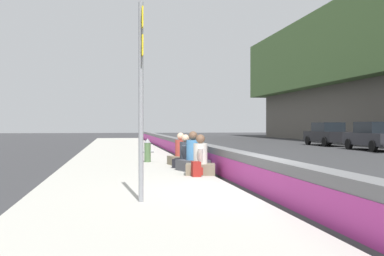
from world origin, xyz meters
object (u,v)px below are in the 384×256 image
object	(u,v)px
fire_hydrant	(148,150)
seated_person_far	(181,155)
parked_car_midline	(327,134)
route_sign_post	(141,87)
backpack	(197,169)
seated_person_foreground	(200,162)
seated_person_middle	(193,158)
seated_person_rear	(185,157)
parked_car_fourth	(374,136)

from	to	relation	value
fire_hydrant	seated_person_far	bearing A→B (deg)	-141.46
parked_car_midline	route_sign_post	bearing A→B (deg)	147.46
seated_person_far	backpack	world-z (taller)	seated_person_far
seated_person_foreground	seated_person_middle	xyz separation A→B (m)	(1.23, -0.00, 0.02)
seated_person_rear	parked_car_fourth	distance (m)	16.57
backpack	parked_car_fourth	xyz separation A→B (m)	(13.02, -13.02, 0.53)
seated_person_far	seated_person_rear	bearing A→B (deg)	-179.88
backpack	parked_car_midline	xyz separation A→B (m)	(19.51, -13.21, 0.53)
seated_person_middle	seated_person_far	size ratio (longest dim) A/B	1.07
fire_hydrant	parked_car_midline	size ratio (longest dim) A/B	0.20
route_sign_post	parked_car_midline	distance (m)	27.76
seated_person_rear	parked_car_fourth	xyz separation A→B (m)	(10.37, -12.91, 0.39)
seated_person_rear	seated_person_far	distance (m)	1.09
route_sign_post	seated_person_foreground	world-z (taller)	route_sign_post
route_sign_post	seated_person_middle	size ratio (longest dim) A/B	3.02
parked_car_fourth	backpack	bearing A→B (deg)	134.99
seated_person_rear	backpack	size ratio (longest dim) A/B	2.69
backpack	seated_person_rear	bearing A→B (deg)	-2.30
fire_hydrant	seated_person_foreground	bearing A→B (deg)	-166.22
fire_hydrant	backpack	size ratio (longest dim) A/B	2.20
seated_person_middle	seated_person_far	world-z (taller)	seated_person_middle
seated_person_far	parked_car_midline	size ratio (longest dim) A/B	0.25
route_sign_post	seated_person_rear	world-z (taller)	route_sign_post
route_sign_post	seated_person_far	size ratio (longest dim) A/B	3.23
backpack	seated_person_middle	bearing A→B (deg)	-6.49
route_sign_post	backpack	xyz separation A→B (m)	(3.86, -1.70, -1.88)
parked_car_fourth	seated_person_foreground	bearing A→B (deg)	134.45
parked_car_fourth	parked_car_midline	bearing A→B (deg)	-1.67
fire_hydrant	seated_person_rear	xyz separation A→B (m)	(-2.42, -1.06, -0.11)
seated_person_middle	parked_car_fourth	xyz separation A→B (m)	(11.36, -12.83, 0.35)
route_sign_post	parked_car_midline	xyz separation A→B (m)	(23.37, -14.91, -1.35)
seated_person_far	seated_person_middle	bearing A→B (deg)	-177.67
fire_hydrant	route_sign_post	bearing A→B (deg)	175.20
seated_person_foreground	seated_person_middle	size ratio (longest dim) A/B	0.94
seated_person_foreground	parked_car_fourth	world-z (taller)	parked_car_fourth
parked_car_fourth	seated_person_rear	bearing A→B (deg)	128.76
route_sign_post	fire_hydrant	distance (m)	9.10
seated_person_rear	seated_person_far	world-z (taller)	seated_person_far
parked_car_fourth	parked_car_midline	world-z (taller)	same
seated_person_foreground	backpack	bearing A→B (deg)	156.50
route_sign_post	backpack	distance (m)	4.62
parked_car_midline	seated_person_foreground	bearing A→B (deg)	145.69
seated_person_foreground	seated_person_middle	world-z (taller)	seated_person_middle
backpack	seated_person_foreground	bearing A→B (deg)	-23.50
parked_car_fourth	seated_person_far	bearing A→B (deg)	125.68
route_sign_post	parked_car_fourth	distance (m)	22.43
seated_person_far	parked_car_fourth	xyz separation A→B (m)	(9.28, -12.92, 0.37)
seated_person_rear	seated_person_far	bearing A→B (deg)	0.12
route_sign_post	seated_person_middle	bearing A→B (deg)	-18.91
backpack	parked_car_midline	world-z (taller)	parked_car_midline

